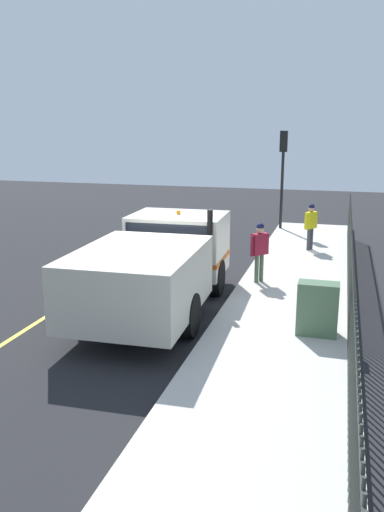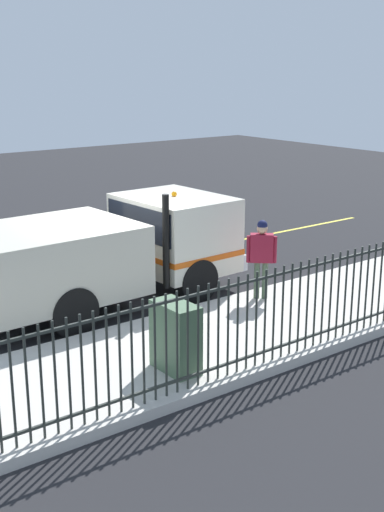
# 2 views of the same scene
# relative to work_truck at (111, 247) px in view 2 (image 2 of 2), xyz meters

# --- Properties ---
(ground_plane) EXTENTS (52.31, 52.31, 0.00)m
(ground_plane) POSITION_rel_work_truck_xyz_m (0.12, -0.00, -1.23)
(ground_plane) COLOR #232326
(ground_plane) RESTS_ON ground
(sidewalk_slab) EXTENTS (3.13, 23.78, 0.17)m
(sidewalk_slab) POSITION_rel_work_truck_xyz_m (3.11, -0.00, -1.14)
(sidewalk_slab) COLOR beige
(sidewalk_slab) RESTS_ON ground
(lane_marking) EXTENTS (0.12, 21.40, 0.01)m
(lane_marking) POSITION_rel_work_truck_xyz_m (-2.43, -0.00, -1.22)
(lane_marking) COLOR yellow
(lane_marking) RESTS_ON ground
(work_truck) EXTENTS (2.70, 6.28, 2.42)m
(work_truck) POSITION_rel_work_truck_xyz_m (0.00, 0.00, 0.00)
(work_truck) COLOR silver
(work_truck) RESTS_ON ground
(worker_standing) EXTENTS (0.47, 0.49, 1.67)m
(worker_standing) POSITION_rel_work_truck_xyz_m (2.07, 2.34, -0.03)
(worker_standing) COLOR maroon
(worker_standing) RESTS_ON sidewalk_slab
(iron_fence) EXTENTS (0.04, 20.25, 1.59)m
(iron_fence) POSITION_rel_work_truck_xyz_m (4.46, -0.00, -0.25)
(iron_fence) COLOR #2D332D
(iron_fence) RESTS_ON sidewalk_slab
(utility_cabinet) EXTENTS (0.83, 0.45, 1.12)m
(utility_cabinet) POSITION_rel_work_truck_xyz_m (3.82, -1.12, -0.49)
(utility_cabinet) COLOR #4C6B4C
(utility_cabinet) RESTS_ON sidewalk_slab
(traffic_cone) EXTENTS (0.43, 0.43, 0.61)m
(traffic_cone) POSITION_rel_work_truck_xyz_m (-1.99, 3.05, -0.92)
(traffic_cone) COLOR orange
(traffic_cone) RESTS_ON ground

